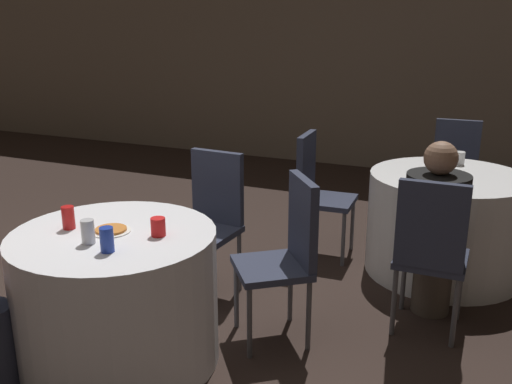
{
  "coord_description": "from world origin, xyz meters",
  "views": [
    {
      "loc": [
        2.02,
        -2.24,
        1.8
      ],
      "look_at": [
        0.76,
        0.66,
        0.84
      ],
      "focal_mm": 40.0,
      "sensor_mm": 36.0,
      "label": 1
    }
  ],
  "objects_px": {
    "table_far": "(445,224)",
    "table_near": "(118,297)",
    "chair_far_north": "(455,166)",
    "pizza_plate_near": "(111,230)",
    "chair_far_west": "(316,184)",
    "soda_can_silver": "(88,232)",
    "chair_far_south": "(431,245)",
    "chair_near_north": "(211,211)",
    "person_black_shirt": "(435,232)",
    "chair_near_northeast": "(288,246)",
    "soda_can_blue": "(107,240)",
    "soda_can_red": "(68,218)"
  },
  "relations": [
    {
      "from": "pizza_plate_near",
      "to": "chair_far_west",
      "type": "bearing_deg",
      "value": 73.5
    },
    {
      "from": "chair_near_north",
      "to": "soda_can_blue",
      "type": "height_order",
      "value": "chair_near_north"
    },
    {
      "from": "pizza_plate_near",
      "to": "table_far",
      "type": "bearing_deg",
      "value": 51.03
    },
    {
      "from": "chair_far_north",
      "to": "person_black_shirt",
      "type": "bearing_deg",
      "value": 88.94
    },
    {
      "from": "chair_near_north",
      "to": "chair_far_north",
      "type": "relative_size",
      "value": 1.0
    },
    {
      "from": "table_far",
      "to": "soda_can_silver",
      "type": "bearing_deg",
      "value": -126.49
    },
    {
      "from": "chair_far_south",
      "to": "table_far",
      "type": "bearing_deg",
      "value": 90.0
    },
    {
      "from": "table_near",
      "to": "chair_far_north",
      "type": "xyz_separation_m",
      "value": [
        1.46,
        2.87,
        0.2
      ]
    },
    {
      "from": "table_far",
      "to": "chair_far_south",
      "type": "height_order",
      "value": "chair_far_south"
    },
    {
      "from": "chair_near_northeast",
      "to": "pizza_plate_near",
      "type": "xyz_separation_m",
      "value": [
        -0.78,
        -0.57,
        0.17
      ]
    },
    {
      "from": "table_far",
      "to": "table_near",
      "type": "bearing_deg",
      "value": -128.39
    },
    {
      "from": "chair_far_south",
      "to": "chair_far_west",
      "type": "xyz_separation_m",
      "value": [
        -0.98,
        0.93,
        0.0
      ]
    },
    {
      "from": "chair_far_north",
      "to": "chair_far_west",
      "type": "distance_m",
      "value": 1.39
    },
    {
      "from": "table_near",
      "to": "soda_can_red",
      "type": "xyz_separation_m",
      "value": [
        -0.25,
        -0.04,
        0.43
      ]
    },
    {
      "from": "chair_far_south",
      "to": "soda_can_blue",
      "type": "relative_size",
      "value": 7.9
    },
    {
      "from": "person_black_shirt",
      "to": "table_near",
      "type": "bearing_deg",
      "value": -144.28
    },
    {
      "from": "pizza_plate_near",
      "to": "soda_can_silver",
      "type": "relative_size",
      "value": 1.7
    },
    {
      "from": "table_far",
      "to": "chair_near_north",
      "type": "bearing_deg",
      "value": -146.63
    },
    {
      "from": "chair_near_north",
      "to": "chair_far_south",
      "type": "xyz_separation_m",
      "value": [
        1.42,
        -0.04,
        0.0
      ]
    },
    {
      "from": "chair_near_north",
      "to": "chair_far_south",
      "type": "relative_size",
      "value": 1.0
    },
    {
      "from": "chair_far_north",
      "to": "soda_can_silver",
      "type": "distance_m",
      "value": 3.38
    },
    {
      "from": "pizza_plate_near",
      "to": "soda_can_blue",
      "type": "height_order",
      "value": "soda_can_blue"
    },
    {
      "from": "table_near",
      "to": "chair_far_north",
      "type": "distance_m",
      "value": 3.22
    },
    {
      "from": "chair_far_north",
      "to": "table_near",
      "type": "bearing_deg",
      "value": 60.7
    },
    {
      "from": "person_black_shirt",
      "to": "soda_can_red",
      "type": "relative_size",
      "value": 9.45
    },
    {
      "from": "chair_near_north",
      "to": "soda_can_silver",
      "type": "height_order",
      "value": "chair_near_north"
    },
    {
      "from": "soda_can_silver",
      "to": "chair_near_north",
      "type": "bearing_deg",
      "value": 85.19
    },
    {
      "from": "chair_far_west",
      "to": "person_black_shirt",
      "type": "bearing_deg",
      "value": 49.08
    },
    {
      "from": "table_near",
      "to": "chair_near_north",
      "type": "distance_m",
      "value": 0.98
    },
    {
      "from": "chair_far_south",
      "to": "pizza_plate_near",
      "type": "distance_m",
      "value": 1.77
    },
    {
      "from": "chair_far_south",
      "to": "soda_can_red",
      "type": "xyz_separation_m",
      "value": [
        -1.75,
        -0.95,
        0.23
      ]
    },
    {
      "from": "table_near",
      "to": "soda_can_blue",
      "type": "relative_size",
      "value": 8.81
    },
    {
      "from": "chair_near_northeast",
      "to": "soda_can_blue",
      "type": "bearing_deg",
      "value": 104.21
    },
    {
      "from": "table_near",
      "to": "table_far",
      "type": "bearing_deg",
      "value": 51.61
    },
    {
      "from": "chair_near_northeast",
      "to": "person_black_shirt",
      "type": "distance_m",
      "value": 0.89
    },
    {
      "from": "chair_near_northeast",
      "to": "pizza_plate_near",
      "type": "bearing_deg",
      "value": 88.6
    },
    {
      "from": "soda_can_red",
      "to": "table_near",
      "type": "bearing_deg",
      "value": 8.33
    },
    {
      "from": "soda_can_red",
      "to": "chair_near_northeast",
      "type": "bearing_deg",
      "value": 31.5
    },
    {
      "from": "chair_far_west",
      "to": "soda_can_blue",
      "type": "height_order",
      "value": "chair_far_west"
    },
    {
      "from": "chair_far_west",
      "to": "soda_can_silver",
      "type": "xyz_separation_m",
      "value": [
        -0.54,
        -2.0,
        0.23
      ]
    },
    {
      "from": "pizza_plate_near",
      "to": "chair_far_south",
      "type": "bearing_deg",
      "value": 30.62
    },
    {
      "from": "chair_far_north",
      "to": "soda_can_blue",
      "type": "height_order",
      "value": "chair_far_north"
    },
    {
      "from": "table_near",
      "to": "chair_far_south",
      "type": "bearing_deg",
      "value": 31.36
    },
    {
      "from": "soda_can_red",
      "to": "soda_can_silver",
      "type": "bearing_deg",
      "value": -28.6
    },
    {
      "from": "chair_near_northeast",
      "to": "chair_far_south",
      "type": "bearing_deg",
      "value": -103.31
    },
    {
      "from": "person_black_shirt",
      "to": "pizza_plate_near",
      "type": "bearing_deg",
      "value": -145.0
    },
    {
      "from": "chair_near_north",
      "to": "chair_near_northeast",
      "type": "bearing_deg",
      "value": 155.95
    },
    {
      "from": "table_near",
      "to": "soda_can_silver",
      "type": "height_order",
      "value": "soda_can_silver"
    },
    {
      "from": "soda_can_blue",
      "to": "chair_far_west",
      "type": "bearing_deg",
      "value": 79.25
    },
    {
      "from": "table_near",
      "to": "person_black_shirt",
      "type": "xyz_separation_m",
      "value": [
        1.5,
        1.08,
        0.23
      ]
    }
  ]
}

